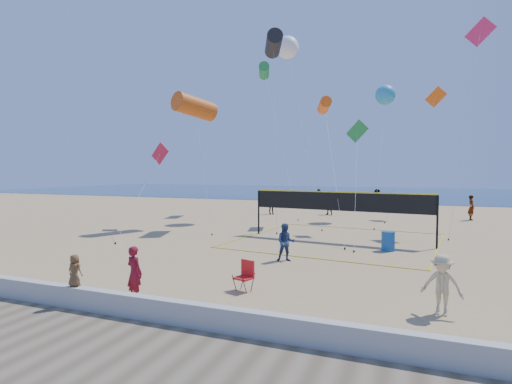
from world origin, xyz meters
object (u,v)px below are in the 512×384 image
(woman, at_px, (134,273))
(camp_chair, at_px, (245,274))
(volleyball_net, at_px, (339,207))
(trash_barrel, at_px, (388,241))

(woman, distance_m, camp_chair, 3.38)
(woman, height_order, camp_chair, woman)
(camp_chair, height_order, volleyball_net, volleyball_net)
(woman, bearing_deg, camp_chair, -127.63)
(trash_barrel, distance_m, volleyball_net, 3.63)
(woman, distance_m, trash_barrel, 12.28)
(volleyball_net, bearing_deg, woman, -100.76)
(woman, bearing_deg, volleyball_net, -91.99)
(woman, height_order, trash_barrel, woman)
(woman, distance_m, volleyball_net, 12.99)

